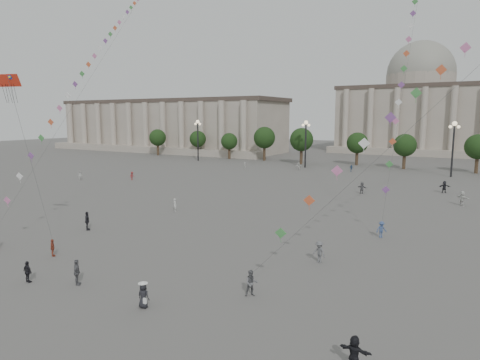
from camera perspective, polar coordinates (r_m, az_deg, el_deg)
The scene contains 27 objects.
ground at distance 32.00m, azimuth -14.21°, elevation -12.97°, with size 360.00×360.00×0.00m, color #504D4B.
hall_west at distance 149.88m, azimuth -9.60°, elevation 7.17°, with size 84.00×26.22×17.20m.
hall_central at distance 151.73m, azimuth 22.66°, elevation 8.85°, with size 48.30×34.30×35.50m.
tree_row at distance 101.43m, azimuth 18.35°, elevation 4.57°, with size 137.12×5.12×8.00m.
lamp_post_far_west at distance 112.61m, azimuth -5.65°, elevation 6.30°, with size 2.00×0.90×10.65m.
lamp_post_mid_west at distance 98.02m, azimuth 8.76°, elevation 5.92°, with size 2.00×0.90×10.65m.
lamp_post_mid_east at distance 91.30m, azimuth 26.59°, elevation 4.95°, with size 2.00×0.90×10.65m.
person_crowd_0 at distance 93.08m, azimuth 14.61°, elevation 1.53°, with size 0.87×0.36×1.48m, color #395881.
person_crowd_1 at distance 83.79m, azimuth -20.49°, elevation 0.59°, with size 0.81×0.63×1.67m, color silver.
person_crowd_2 at distance 80.68m, azimuth -14.20°, elevation 0.54°, with size 1.00×0.58×1.55m, color maroon.
person_crowd_3 at distance 21.83m, azimuth 15.00°, elevation -21.33°, with size 1.51×0.48×1.63m, color black.
person_crowd_4 at distance 94.16m, azimuth 7.82°, elevation 1.83°, with size 1.46×0.46×1.57m, color silver.
person_crowd_6 at distance 35.02m, azimuth 10.51°, elevation -9.42°, with size 1.14×0.66×1.77m, color #5B5C60.
person_crowd_7 at distance 62.92m, azimuth 27.51°, elevation -2.19°, with size 1.79×0.57×1.93m, color silver.
person_crowd_9 at distance 72.19m, azimuth 25.59°, elevation -0.83°, with size 1.71×0.54×1.84m, color black.
person_crowd_10 at distance 94.09m, azimuth 0.67°, elevation 1.92°, with size 0.59×0.39×1.62m, color #B1B1AD.
person_crowd_12 at distance 67.00m, azimuth 15.95°, elevation -1.02°, with size 1.64×0.52×1.77m, color slate.
person_crowd_13 at distance 53.13m, azimuth -8.67°, elevation -3.30°, with size 0.59×0.38×1.61m, color silver.
tourist_0 at distance 39.21m, azimuth -23.71°, elevation -8.28°, with size 0.87×0.36×1.48m, color #9A3F2A.
tourist_1 at distance 46.64m, azimuth -19.70°, elevation -5.16°, with size 1.13×0.47×1.93m, color #222127.
tourist_3 at distance 32.21m, azimuth -20.92°, elevation -11.42°, with size 1.06×0.44×1.81m, color #5B5B5F.
tourist_4 at distance 34.05m, azimuth -26.46°, elevation -10.91°, with size 0.91×0.38×1.55m, color black.
kite_flyer_1 at distance 43.51m, azimuth 18.34°, elevation -6.28°, with size 1.04×0.60×1.60m, color #384F80.
kite_flyer_2 at distance 28.48m, azimuth 1.53°, elevation -13.59°, with size 0.84×0.65×1.73m, color #5A5B5F.
hat_person at distance 27.51m, azimuth -12.77°, elevation -14.69°, with size 0.80×0.60×1.69m.
dragon_kite at distance 42.03m, azimuth -28.37°, elevation 10.55°, with size 3.61×1.11×13.95m.
kite_train_west at distance 67.67m, azimuth -18.16°, elevation 15.86°, with size 24.34×45.18×63.30m.
Camera 1 is at (21.21, -20.99, 11.57)m, focal length 32.00 mm.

